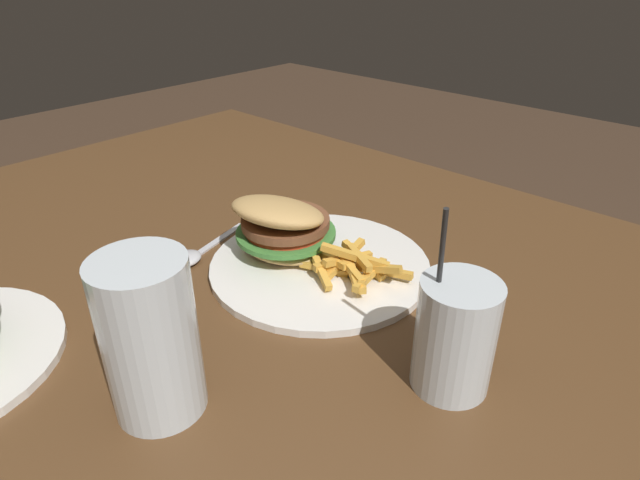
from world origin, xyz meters
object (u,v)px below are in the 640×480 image
at_px(beer_glass, 151,343).
at_px(spoon, 190,256).
at_px(meal_plate_near, 301,244).
at_px(juice_glass, 454,339).

relative_size(beer_glass, spoon, 1.03).
relative_size(meal_plate_near, juice_glass, 1.51).
distance_m(meal_plate_near, beer_glass, 0.29).
distance_m(juice_glass, spoon, 0.40).
relative_size(juice_glass, spoon, 1.26).
bearing_deg(meal_plate_near, juice_glass, 166.68).
bearing_deg(juice_glass, meal_plate_near, -13.32).
height_order(meal_plate_near, beer_glass, beer_glass).
xyz_separation_m(meal_plate_near, juice_glass, (-0.27, 0.06, 0.02)).
bearing_deg(meal_plate_near, spoon, 39.39).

